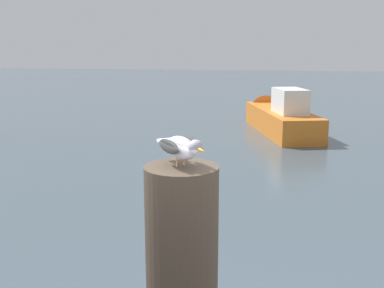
# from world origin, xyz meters

# --- Properties ---
(mooring_post) EXTENTS (0.34, 0.34, 1.14)m
(mooring_post) POSITION_xyz_m (-0.49, -0.52, 1.82)
(mooring_post) COLOR #382D23
(mooring_post) RESTS_ON harbor_quay
(seagull) EXTENTS (0.28, 0.33, 0.14)m
(seagull) POSITION_xyz_m (-0.49, -0.52, 2.48)
(seagull) COLOR tan
(seagull) RESTS_ON mooring_post
(boat_orange) EXTENTS (3.00, 6.12, 1.80)m
(boat_orange) POSITION_xyz_m (-0.16, 14.23, 0.51)
(boat_orange) COLOR orange
(boat_orange) RESTS_ON ground_plane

